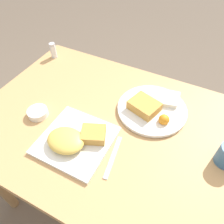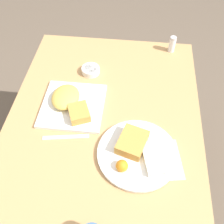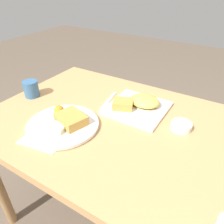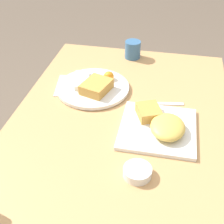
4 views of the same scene
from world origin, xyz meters
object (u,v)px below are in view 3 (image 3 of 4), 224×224
at_px(plate_oval_far, 64,123).
at_px(sauce_ramekin, 181,126).
at_px(plate_square_near, 138,105).
at_px(coffee_mug, 31,89).
at_px(butter_knife, 109,101).

relative_size(plate_oval_far, sauce_ramekin, 3.50).
distance_m(plate_square_near, plate_oval_far, 0.35).
bearing_deg(plate_oval_far, coffee_mug, -19.68).
distance_m(plate_oval_far, butter_knife, 0.28).
height_order(plate_square_near, butter_knife, plate_square_near).
distance_m(plate_oval_far, sauce_ramekin, 0.48).
xyz_separation_m(butter_knife, coffee_mug, (0.36, 0.16, 0.04)).
xyz_separation_m(plate_square_near, coffee_mug, (0.52, 0.17, 0.02)).
bearing_deg(butter_knife, plate_oval_far, -18.39).
height_order(sauce_ramekin, coffee_mug, coffee_mug).
xyz_separation_m(sauce_ramekin, butter_knife, (0.38, -0.04, -0.01)).
relative_size(sauce_ramekin, coffee_mug, 1.03).
height_order(plate_oval_far, coffee_mug, coffee_mug).
xyz_separation_m(plate_square_near, sauce_ramekin, (-0.22, 0.05, -0.01)).
xyz_separation_m(sauce_ramekin, coffee_mug, (0.74, 0.13, 0.03)).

